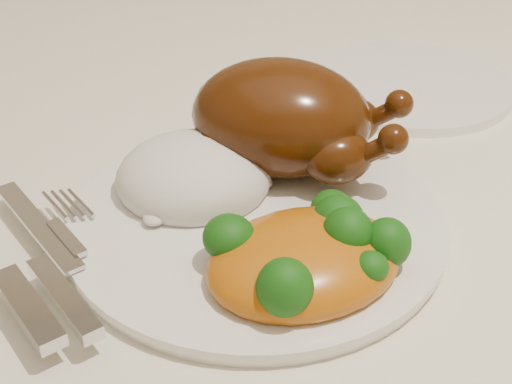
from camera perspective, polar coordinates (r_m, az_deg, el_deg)
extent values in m
cube|color=brown|center=(0.57, 6.37, -1.69)|extent=(1.60, 0.90, 0.04)
cube|color=silver|center=(0.56, 6.52, 0.32)|extent=(1.72, 1.02, 0.01)
cube|color=silver|center=(1.04, -1.93, 11.58)|extent=(1.72, 0.01, 0.18)
cylinder|color=white|center=(0.50, 0.00, -2.44)|extent=(0.28, 0.28, 0.01)
cylinder|color=white|center=(0.71, 12.07, 8.41)|extent=(0.26, 0.26, 0.01)
ellipsoid|color=#462107|center=(0.53, 1.98, 5.97)|extent=(0.17, 0.15, 0.09)
ellipsoid|color=#462107|center=(0.52, 1.08, 7.56)|extent=(0.08, 0.07, 0.04)
ellipsoid|color=#462107|center=(0.51, 6.52, 2.78)|extent=(0.05, 0.04, 0.04)
sphere|color=#462107|center=(0.50, 10.93, 4.17)|extent=(0.02, 0.02, 0.02)
ellipsoid|color=#462107|center=(0.56, 7.33, 5.60)|extent=(0.05, 0.04, 0.04)
sphere|color=#462107|center=(0.55, 11.38, 6.92)|extent=(0.02, 0.02, 0.02)
sphere|color=#462107|center=(0.52, -3.52, 3.61)|extent=(0.03, 0.03, 0.03)
sphere|color=#462107|center=(0.58, -1.72, 6.66)|extent=(0.03, 0.03, 0.03)
ellipsoid|color=white|center=(0.52, -5.01, 1.14)|extent=(0.13, 0.12, 0.06)
ellipsoid|color=#C7730C|center=(0.44, 3.88, -5.59)|extent=(0.15, 0.13, 0.04)
ellipsoid|color=#C7730C|center=(0.46, 7.66, -4.23)|extent=(0.06, 0.05, 0.03)
ellipsoid|color=#0B3609|center=(0.44, 7.34, -3.43)|extent=(0.03, 0.03, 0.04)
ellipsoid|color=#0B3609|center=(0.48, 6.06, -1.38)|extent=(0.03, 0.03, 0.03)
ellipsoid|color=#0B3609|center=(0.45, 10.41, -4.06)|extent=(0.03, 0.03, 0.03)
ellipsoid|color=#0B3609|center=(0.43, 1.30, -5.34)|extent=(0.03, 0.03, 0.02)
ellipsoid|color=#0B3609|center=(0.43, 9.20, -5.92)|extent=(0.02, 0.02, 0.02)
ellipsoid|color=#0B3609|center=(0.44, 4.43, -4.76)|extent=(0.03, 0.03, 0.03)
ellipsoid|color=#0B3609|center=(0.44, -2.18, -3.66)|extent=(0.03, 0.03, 0.03)
ellipsoid|color=#0B3609|center=(0.44, 6.70, -5.36)|extent=(0.02, 0.02, 0.02)
ellipsoid|color=#0B3609|center=(0.43, 4.06, -6.25)|extent=(0.02, 0.02, 0.02)
ellipsoid|color=#0B3609|center=(0.45, 2.61, -4.80)|extent=(0.02, 0.02, 0.03)
ellipsoid|color=#0B3609|center=(0.41, 2.32, -7.64)|extent=(0.03, 0.03, 0.04)
ellipsoid|color=#0B3609|center=(0.46, 6.58, -2.28)|extent=(0.03, 0.03, 0.03)
cube|color=silver|center=(0.50, -17.10, -2.53)|extent=(0.07, 0.11, 0.00)
cube|color=silver|center=(0.44, -17.79, -8.82)|extent=(0.05, 0.07, 0.01)
cube|color=silver|center=(0.44, -15.14, -8.16)|extent=(0.05, 0.08, 0.01)
cube|color=silver|center=(0.50, -14.86, -2.21)|extent=(0.05, 0.08, 0.00)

